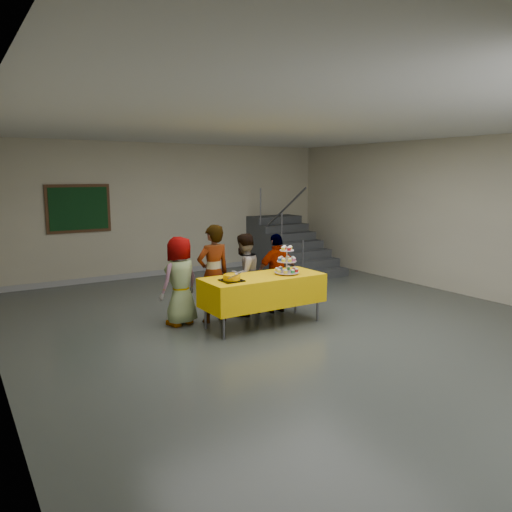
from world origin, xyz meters
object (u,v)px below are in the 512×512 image
(schoolchild_a, at_px, (180,281))
(noticeboard, at_px, (79,209))
(bake_table, at_px, (263,290))
(bear_cake, at_px, (232,277))
(cupcake_stand, at_px, (287,263))
(schoolchild_b, at_px, (213,274))
(schoolchild_d, at_px, (277,273))
(schoolchild_c, at_px, (244,275))
(staircase, at_px, (287,249))

(schoolchild_a, relative_size, noticeboard, 1.05)
(bake_table, bearing_deg, bear_cake, -173.23)
(bake_table, xyz_separation_m, cupcake_stand, (0.39, -0.07, 0.39))
(bake_table, xyz_separation_m, noticeboard, (-1.67, 4.49, 1.04))
(cupcake_stand, relative_size, schoolchild_b, 0.29)
(bake_table, bearing_deg, cupcake_stand, -9.89)
(cupcake_stand, height_order, schoolchild_d, schoolchild_d)
(bear_cake, bearing_deg, bake_table, 6.77)
(noticeboard, bearing_deg, schoolchild_b, -74.22)
(bake_table, distance_m, schoolchild_b, 0.82)
(schoolchild_d, bearing_deg, bear_cake, 31.35)
(bear_cake, bearing_deg, schoolchild_c, 48.63)
(schoolchild_c, bearing_deg, schoolchild_d, 148.93)
(bake_table, distance_m, schoolchild_a, 1.28)
(schoolchild_a, height_order, noticeboard, noticeboard)
(schoolchild_c, xyz_separation_m, staircase, (3.02, 3.02, -0.19))
(bear_cake, bearing_deg, schoolchild_d, 25.75)
(cupcake_stand, xyz_separation_m, schoolchild_d, (0.22, 0.58, -0.28))
(bake_table, height_order, schoolchild_a, schoolchild_a)
(staircase, bearing_deg, cupcake_stand, -125.59)
(schoolchild_b, distance_m, noticeboard, 4.16)
(bake_table, distance_m, staircase, 4.76)
(staircase, bearing_deg, noticeboard, 169.96)
(schoolchild_c, bearing_deg, bake_table, 68.16)
(schoolchild_d, bearing_deg, staircase, -122.27)
(cupcake_stand, relative_size, schoolchild_d, 0.34)
(noticeboard, bearing_deg, bear_cake, -76.64)
(bear_cake, height_order, staircase, staircase)
(bake_table, relative_size, schoolchild_a, 1.37)
(schoolchild_b, height_order, schoolchild_d, schoolchild_b)
(schoolchild_b, xyz_separation_m, noticeboard, (-1.11, 3.93, 0.83))
(bear_cake, distance_m, schoolchild_b, 0.63)
(schoolchild_a, bearing_deg, staircase, -162.76)
(cupcake_stand, xyz_separation_m, schoolchild_b, (-0.95, 0.63, -0.17))
(bake_table, xyz_separation_m, staircase, (3.05, 3.65, -0.07))
(schoolchild_c, height_order, schoolchild_d, schoolchild_c)
(schoolchild_d, bearing_deg, noticeboard, -54.63)
(schoolchild_b, relative_size, noticeboard, 1.18)
(bake_table, relative_size, cupcake_stand, 4.22)
(staircase, bearing_deg, bear_cake, -134.37)
(bake_table, xyz_separation_m, bear_cake, (-0.58, -0.07, 0.27))
(bake_table, relative_size, schoolchild_d, 1.42)
(schoolchild_a, bearing_deg, noticeboard, -99.30)
(cupcake_stand, bearing_deg, noticeboard, 114.33)
(schoolchild_c, height_order, noticeboard, noticeboard)
(schoolchild_a, bearing_deg, bake_table, 128.16)
(bake_table, bearing_deg, schoolchild_c, 87.08)
(bake_table, xyz_separation_m, schoolchild_a, (-1.06, 0.70, 0.13))
(cupcake_stand, relative_size, noticeboard, 0.34)
(schoolchild_c, xyz_separation_m, schoolchild_d, (0.58, -0.12, -0.01))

